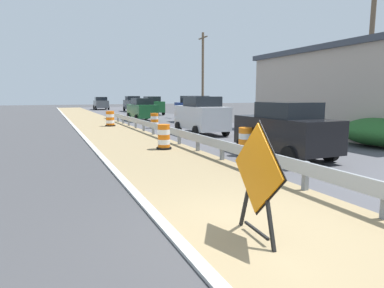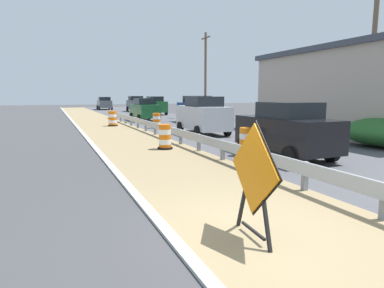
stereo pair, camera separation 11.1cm
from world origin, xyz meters
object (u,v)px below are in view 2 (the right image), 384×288
warning_sign_diamond (254,174)px  utility_pole_mid (205,74)px  car_lead_near_lane (104,103)px  car_trailing_near_lane (136,104)px  traffic_barrel_far (113,119)px  car_distant_a (155,106)px  car_distant_b (286,130)px  traffic_barrel_mid (157,121)px  traffic_barrel_nearest (246,143)px  utility_pole_near (373,52)px  car_lead_far_lane (144,109)px  traffic_barrel_close (165,138)px  car_mid_far_lane (198,109)px  car_trailing_far_lane (203,115)px

warning_sign_diamond → utility_pole_mid: size_ratio=0.23×
car_lead_near_lane → car_trailing_near_lane: 8.61m
car_lead_near_lane → car_trailing_near_lane: bearing=-156.7°
traffic_barrel_far → car_distant_a: car_distant_a is taller
car_distant_b → traffic_barrel_mid: bearing=5.7°
traffic_barrel_nearest → utility_pole_mid: (7.70, 19.65, 3.85)m
car_lead_near_lane → utility_pole_near: utility_pole_near is taller
car_lead_far_lane → utility_pole_mid: (6.67, 1.33, 3.32)m
traffic_barrel_far → car_trailing_near_lane: car_trailing_near_lane is taller
warning_sign_diamond → car_distant_b: size_ratio=0.45×
traffic_barrel_mid → traffic_barrel_close: bearing=-105.0°
warning_sign_diamond → traffic_barrel_nearest: size_ratio=1.79×
traffic_barrel_far → car_trailing_near_lane: bearing=72.0°
traffic_barrel_far → car_mid_far_lane: car_mid_far_lane is taller
car_distant_a → utility_pole_near: size_ratio=0.50×
traffic_barrel_far → car_mid_far_lane: 6.92m
car_mid_far_lane → car_trailing_far_lane: car_mid_far_lane is taller
car_mid_far_lane → utility_pole_near: size_ratio=0.57×
car_trailing_near_lane → utility_pole_near: utility_pole_near is taller
warning_sign_diamond → car_distant_a: 34.06m
traffic_barrel_close → car_lead_far_lane: 16.06m
car_trailing_near_lane → traffic_barrel_nearest: bearing=-5.8°
car_mid_far_lane → utility_pole_mid: (3.34, 5.54, 3.22)m
warning_sign_diamond → traffic_barrel_nearest: warning_sign_diamond is taller
traffic_barrel_close → car_trailing_near_lane: size_ratio=0.23×
car_trailing_far_lane → utility_pole_near: size_ratio=0.52×
car_distant_b → car_lead_near_lane: bearing=0.3°
car_trailing_near_lane → car_trailing_far_lane: (-2.87, -28.14, 0.02)m
car_mid_far_lane → car_distant_b: bearing=-13.2°
car_distant_b → utility_pole_near: size_ratio=0.50×
car_lead_near_lane → traffic_barrel_nearest: bearing=-179.7°
car_mid_far_lane → car_distant_a: bearing=177.7°
warning_sign_diamond → utility_pole_mid: bearing=-109.2°
traffic_barrel_mid → traffic_barrel_far: bearing=133.3°
car_mid_far_lane → utility_pole_near: utility_pole_near is taller
traffic_barrel_close → traffic_barrel_mid: (2.33, 8.72, -0.01)m
traffic_barrel_close → car_trailing_near_lane: (6.63, 32.41, 0.60)m
traffic_barrel_far → utility_pole_near: (10.62, -12.64, 3.84)m
car_distant_a → traffic_barrel_close: bearing=-15.6°
car_mid_far_lane → traffic_barrel_close: bearing=-31.2°
utility_pole_near → car_distant_a: bearing=97.7°
warning_sign_diamond → traffic_barrel_mid: warning_sign_diamond is taller
traffic_barrel_close → car_lead_far_lane: car_lead_far_lane is taller
traffic_barrel_close → car_trailing_far_lane: size_ratio=0.24×
traffic_barrel_mid → car_lead_near_lane: (1.15, 31.71, 0.53)m
traffic_barrel_mid → utility_pole_mid: utility_pole_mid is taller
car_mid_far_lane → car_distant_b: size_ratio=1.14×
car_mid_far_lane → utility_pole_mid: utility_pole_mid is taller
car_lead_near_lane → utility_pole_near: size_ratio=0.55×
traffic_barrel_mid → traffic_barrel_far: 3.70m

